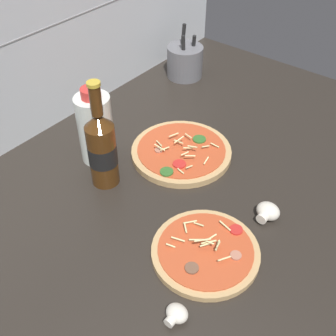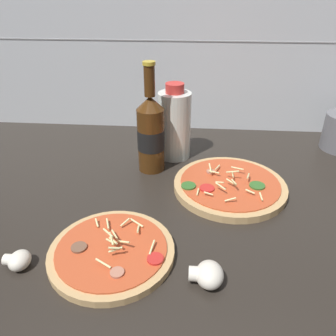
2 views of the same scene
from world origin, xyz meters
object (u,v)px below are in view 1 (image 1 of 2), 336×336
object	(u,v)px
pizza_near	(206,251)
mushroom_left	(267,212)
beer_bottle	(102,148)
oil_bottle	(95,128)
pizza_far	(181,152)
utensil_crock	(185,61)
mushroom_right	(176,314)

from	to	relation	value
pizza_near	mushroom_left	distance (cm)	17.49
pizza_near	beer_bottle	world-z (taller)	beer_bottle
beer_bottle	oil_bottle	world-z (taller)	beer_bottle
pizza_far	utensil_crock	bearing A→B (deg)	35.71
beer_bottle	mushroom_right	world-z (taller)	beer_bottle
pizza_far	mushroom_left	bearing A→B (deg)	-101.61
oil_bottle	mushroom_right	world-z (taller)	oil_bottle
oil_bottle	utensil_crock	xyz separation A→B (cm)	(48.38, 8.46, -4.09)
mushroom_left	utensil_crock	distance (cm)	66.53
oil_bottle	utensil_crock	bearing A→B (deg)	9.92
mushroom_left	pizza_far	bearing A→B (deg)	78.39
beer_bottle	mushroom_left	distance (cm)	40.00
pizza_near	pizza_far	distance (cm)	32.47
beer_bottle	oil_bottle	distance (cm)	9.47
pizza_far	mushroom_right	size ratio (longest dim) A/B	5.85
utensil_crock	oil_bottle	bearing A→B (deg)	-170.08
beer_bottle	mushroom_right	bearing A→B (deg)	-116.96
oil_bottle	mushroom_left	world-z (taller)	oil_bottle
mushroom_right	pizza_far	bearing A→B (deg)	36.06
beer_bottle	mushroom_left	xyz separation A→B (cm)	(13.61, -36.71, -8.18)
pizza_far	oil_bottle	size ratio (longest dim) A/B	1.28
pizza_near	utensil_crock	bearing A→B (deg)	40.17
mushroom_right	mushroom_left	bearing A→B (deg)	-1.59
pizza_far	mushroom_left	size ratio (longest dim) A/B	4.68
pizza_far	mushroom_left	xyz separation A→B (cm)	(-5.81, -28.29, 0.88)
beer_bottle	pizza_far	bearing A→B (deg)	-23.45
pizza_near	pizza_far	world-z (taller)	pizza_near
pizza_near	mushroom_right	distance (cm)	15.63
beer_bottle	utensil_crock	xyz separation A→B (cm)	(53.73, 16.24, -4.75)
pizza_far	beer_bottle	distance (cm)	23.02
pizza_far	utensil_crock	world-z (taller)	utensil_crock
mushroom_right	utensil_crock	world-z (taller)	utensil_crock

